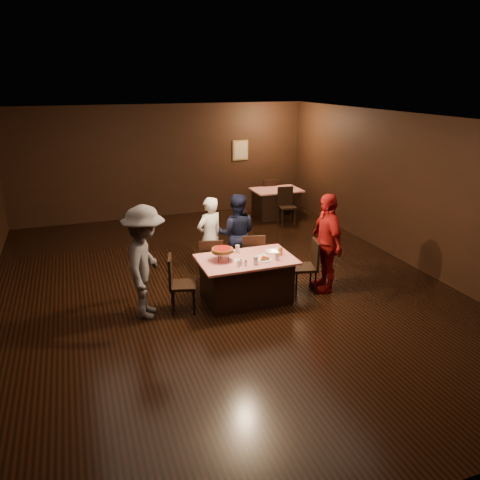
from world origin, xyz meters
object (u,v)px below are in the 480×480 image
Objects in this scene: chair_far_left at (211,262)px; diner_red_shirt at (326,243)px; diner_navy_hoodie at (237,234)px; glass_back at (237,249)px; chair_end_right at (304,266)px; chair_far_right at (252,257)px; main_table at (246,279)px; glass_amber at (280,251)px; diner_white_jacket at (210,237)px; chair_back_near at (287,206)px; diner_grey_knit at (145,263)px; back_table at (276,203)px; glass_front_right at (277,256)px; chair_end_left at (183,284)px; plate_empty at (273,251)px; pizza_stand at (222,250)px; glass_front_left at (256,260)px; chair_back_far at (268,195)px.

diner_red_shirt is (1.89, -0.80, 0.42)m from chair_far_left.
diner_navy_hoodie is 11.28× the size of glass_back.
diner_navy_hoodie is at bearing -131.81° from chair_end_right.
main_table is at bearing 75.33° from chair_far_right.
glass_amber is at bearing -4.76° from main_table.
main_table is 1.03× the size of diner_white_jacket.
chair_back_near is 5.72m from diner_grey_knit.
back_table is at bearing 97.24° from chair_back_near.
diner_grey_knit reaches higher than glass_front_right.
diner_white_jacket is at bearing -19.13° from chair_end_left.
glass_front_right is at bearing 144.08° from chair_far_left.
back_table is at bearing -114.36° from chair_far_left.
chair_end_left is 1.15m from glass_back.
glass_back is at bearing 165.96° from plate_empty.
chair_end_left is at bearing 170.84° from glass_front_right.
chair_far_left is at bearing 90.00° from pizza_stand.
glass_front_left is at bearing -155.56° from glass_amber.
chair_far_right is 1.41m from diner_red_shirt.
chair_far_right is at bearing 45.00° from glass_back.
chair_end_left is at bearing 60.69° from chair_far_left.
diner_red_shirt is at bearing -3.04° from pizza_stand.
glass_front_right is at bearing -113.87° from back_table.
diner_grey_knit is 13.04× the size of glass_front_left.
chair_far_left is 0.80m from chair_far_right.
glass_front_right is 1.00× the size of glass_back.
glass_front_left is at bearing -82.04° from diner_grey_knit.
diner_white_jacket is 1.86m from diner_grey_knit.
glass_front_right is at bearing 93.99° from diner_white_jacket.
plate_empty reaches higher than main_table.
diner_grey_knit is 13.04× the size of glass_back.
chair_back_far is 0.52× the size of diner_grey_knit.
chair_back_far is (0.00, 0.60, 0.09)m from back_table.
chair_far_right is 1.00× the size of chair_back_far.
chair_back_far is 5.39m from plate_empty.
chair_back_far is 5.80m from glass_front_right.
glass_front_right reaches higher than back_table.
diner_red_shirt is (1.76, -1.29, 0.11)m from diner_white_jacket.
plate_empty reaches higher than back_table.
back_table is at bearing -152.61° from diner_white_jacket.
pizza_stand is 2.71× the size of glass_amber.
plate_empty is at bearing -14.04° from glass_back.
chair_far_left is at bearing -28.56° from chair_end_left.
glass_front_left reaches higher than plate_empty.
chair_end_left is at bearing -85.60° from diner_red_shirt.
diner_white_jacket is 6.24× the size of plate_empty.
diner_red_shirt reaches higher than chair_back_far.
chair_end_left is 1.86m from diner_navy_hoodie.
main_table is 0.85m from chair_far_right.
diner_red_shirt reaches higher than diner_white_jacket.
chair_back_near is 1.30m from chair_back_far.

